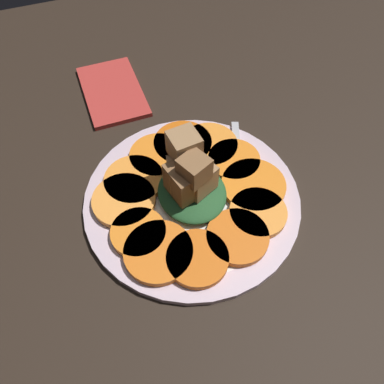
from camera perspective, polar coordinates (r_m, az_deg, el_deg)
name	(u,v)px	position (r cm, az deg, el deg)	size (l,w,h in cm)	color
table_slab	(192,205)	(52.86, 0.00, -1.92)	(120.00, 120.00, 2.00)	black
plate	(192,199)	(51.59, 0.00, -1.00)	(29.56, 29.56, 1.05)	silver
carrot_slice_0	(197,258)	(46.04, 0.84, -10.06)	(7.68, 7.68, 0.95)	orange
carrot_slice_1	(237,237)	(47.69, 6.94, -6.78)	(7.94, 7.94, 0.95)	orange
carrot_slice_2	(258,213)	(49.87, 10.03, -3.12)	(7.57, 7.57, 0.95)	orange
carrot_slice_3	(253,185)	(52.27, 9.34, 1.02)	(8.89, 8.89, 0.95)	orange
carrot_slice_4	(234,160)	(54.67, 6.39, 4.85)	(7.56, 7.56, 0.95)	orange
carrot_slice_5	(209,145)	(56.29, 2.63, 7.16)	(8.49, 8.49, 0.95)	orange
carrot_slice_6	(183,144)	(56.46, -1.41, 7.40)	(8.71, 8.71, 0.95)	#D55F13
carrot_slice_7	(157,156)	(55.10, -5.29, 5.54)	(8.14, 8.14, 0.95)	orange
carrot_slice_8	(134,180)	(52.74, -8.82, 1.82)	(8.36, 8.36, 0.95)	orange
carrot_slice_9	(124,200)	(50.99, -10.34, -1.23)	(8.55, 8.55, 0.95)	#F9963A
carrot_slice_10	(138,232)	(48.11, -8.17, -6.13)	(7.07, 7.07, 0.95)	orange
carrot_slice_11	(158,252)	(46.59, -5.14, -9.06)	(8.59, 8.59, 0.95)	orange
center_pile	(190,180)	(48.49, -0.35, 1.83)	(10.19, 9.17, 9.12)	#235128
fork	(238,172)	(53.73, 7.09, 3.05)	(18.03, 8.35, 0.40)	#B2B2B7
napkin	(113,91)	(68.13, -12.01, 14.78)	(15.87, 9.52, 0.80)	#B2332D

